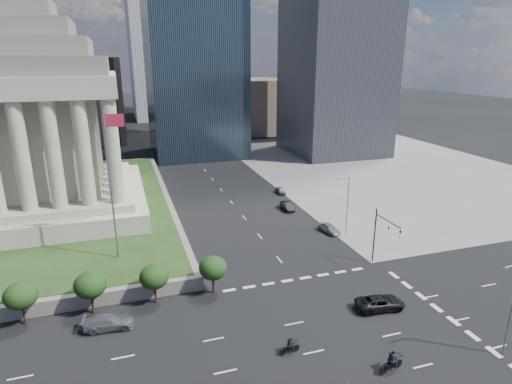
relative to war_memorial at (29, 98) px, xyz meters
name	(u,v)px	position (x,y,z in m)	size (l,w,h in m)	color
ground	(189,150)	(34.00, 52.00, -21.40)	(500.00, 500.00, 0.00)	black
sidewalk_ne	(389,169)	(80.00, 12.00, -21.38)	(68.00, 90.00, 0.03)	slate
war_memorial	(29,98)	(0.00, 0.00, 0.00)	(34.00, 34.00, 39.00)	#A29B88
flagpole	(111,178)	(12.17, -24.00, -8.29)	(2.52, 0.24, 20.00)	slate
midrise_glass	(193,50)	(36.00, 47.00, 8.60)	(26.00, 26.00, 60.00)	black
building_filler_ne	(256,105)	(66.00, 82.00, -11.40)	(20.00, 30.00, 20.00)	brown
building_filler_nw	(87,99)	(4.00, 82.00, -7.40)	(24.00, 30.00, 28.00)	brown
traffic_signal_ne	(383,232)	(46.50, -34.30, -16.15)	(0.30, 5.74, 8.00)	black
street_lamp_south	(511,304)	(47.33, -54.00, -15.74)	(2.13, 0.22, 10.00)	slate
street_lamp_north	(347,203)	(47.33, -23.00, -15.74)	(2.13, 0.22, 10.00)	slate
pickup_truck	(380,303)	(40.60, -43.36, -20.61)	(5.70, 2.63, 1.58)	black
suv_grey	(109,322)	(10.73, -37.69, -20.62)	(5.35, 2.17, 1.55)	#5A5C62
parked_sedan_near	(329,228)	(45.50, -21.09, -20.64)	(4.45, 1.79, 1.52)	gray
parked_sedan_mid	(287,206)	(43.00, -8.59, -20.65)	(1.59, 4.55, 1.50)	black
parked_sedan_far	(281,191)	(45.50, 1.44, -20.76)	(1.51, 3.75, 1.28)	slate
motorcycle_lead	(392,361)	(35.69, -52.59, -20.35)	(2.83, 0.77, 2.11)	black
motorcycle_trail	(290,346)	(27.67, -47.37, -20.55)	(2.27, 0.62, 1.69)	black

